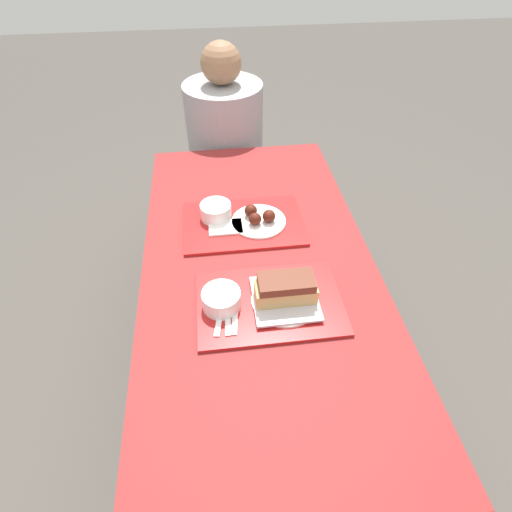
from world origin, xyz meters
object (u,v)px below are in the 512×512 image
at_px(tray_near, 270,303).
at_px(brisket_sandwich_plate, 285,292).
at_px(bowl_coleslaw_near, 221,299).
at_px(bowl_coleslaw_far, 216,210).
at_px(wings_plate_far, 258,218).
at_px(tray_far, 244,224).
at_px(person_seated_across, 225,133).

relative_size(tray_near, brisket_sandwich_plate, 2.15).
xyz_separation_m(bowl_coleslaw_near, brisket_sandwich_plate, (0.19, -0.00, 0.01)).
distance_m(bowl_coleslaw_far, wings_plate_far, 0.16).
bearing_deg(bowl_coleslaw_far, tray_far, -23.85).
height_order(bowl_coleslaw_near, person_seated_across, person_seated_across).
xyz_separation_m(bowl_coleslaw_near, wings_plate_far, (0.16, 0.38, -0.01)).
bearing_deg(tray_near, person_seated_across, 92.77).
xyz_separation_m(tray_far, person_seated_across, (-0.02, 0.80, -0.03)).
xyz_separation_m(tray_near, person_seated_across, (-0.06, 1.18, -0.03)).
height_order(tray_far, brisket_sandwich_plate, brisket_sandwich_plate).
height_order(brisket_sandwich_plate, person_seated_across, person_seated_across).
bearing_deg(wings_plate_far, tray_far, 176.05).
distance_m(tray_near, bowl_coleslaw_near, 0.15).
bearing_deg(wings_plate_far, bowl_coleslaw_near, -112.53).
height_order(tray_near, bowl_coleslaw_near, bowl_coleslaw_near).
distance_m(tray_far, person_seated_across, 0.80).
xyz_separation_m(tray_near, wings_plate_far, (0.01, 0.38, 0.02)).
relative_size(bowl_coleslaw_near, person_seated_across, 0.15).
bearing_deg(wings_plate_far, tray_near, -92.15).
bearing_deg(brisket_sandwich_plate, person_seated_across, 94.95).
distance_m(bowl_coleslaw_near, wings_plate_far, 0.41).
xyz_separation_m(bowl_coleslaw_near, person_seated_across, (0.09, 1.18, -0.07)).
distance_m(tray_near, tray_far, 0.39).
height_order(tray_near, brisket_sandwich_plate, brisket_sandwich_plate).
relative_size(bowl_coleslaw_near, bowl_coleslaw_far, 1.00).
height_order(tray_near, bowl_coleslaw_far, bowl_coleslaw_far).
height_order(tray_far, person_seated_across, person_seated_across).
bearing_deg(tray_far, bowl_coleslaw_near, -105.02).
bearing_deg(tray_far, tray_near, -84.03).
xyz_separation_m(tray_near, bowl_coleslaw_near, (-0.14, 0.00, 0.04)).
xyz_separation_m(brisket_sandwich_plate, person_seated_across, (-0.10, 1.19, -0.08)).
distance_m(tray_near, wings_plate_far, 0.38).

